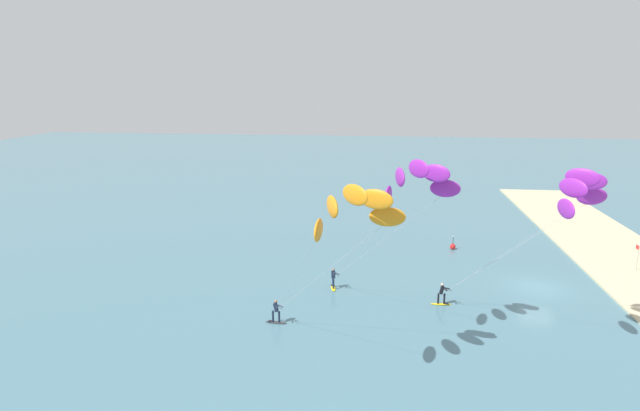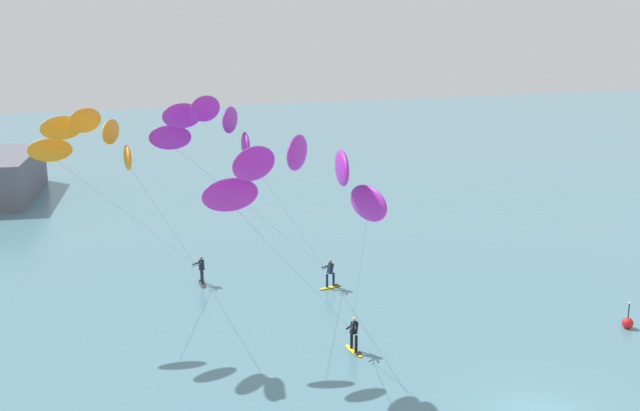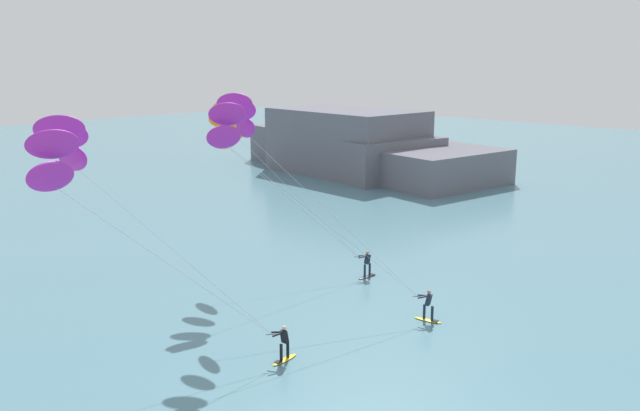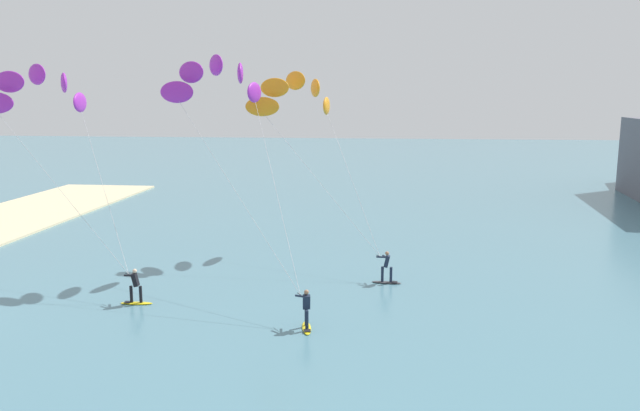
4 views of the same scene
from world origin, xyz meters
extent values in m
ellipsoid|color=yellow|center=(-2.13, 16.22, 0.04)|extent=(1.54, 0.64, 0.08)
cube|color=black|center=(-1.72, 16.30, 0.09)|extent=(0.33, 0.34, 0.02)
cylinder|color=#192338|center=(-2.34, 16.18, 0.47)|extent=(0.14, 0.14, 0.78)
cylinder|color=#192338|center=(-1.91, 16.26, 0.47)|extent=(0.14, 0.14, 0.78)
cube|color=#192338|center=(-2.13, 16.22, 1.16)|extent=(0.37, 0.35, 0.63)
sphere|color=#9E7051|center=(-2.13, 16.22, 1.58)|extent=(0.20, 0.20, 0.20)
cylinder|color=black|center=(-2.57, 15.90, 1.31)|extent=(0.46, 0.34, 0.03)
cylinder|color=#192338|center=(-2.29, 15.97, 1.34)|extent=(0.40, 0.56, 0.15)
cylinder|color=#192338|center=(-2.41, 16.15, 1.34)|extent=(0.61, 0.23, 0.15)
ellipsoid|color=purple|center=(-11.47, 12.16, 9.67)|extent=(1.89, 0.62, 1.10)
ellipsoid|color=purple|center=(-11.01, 11.52, 10.68)|extent=(1.88, 0.73, 1.10)
ellipsoid|color=purple|center=(-10.22, 10.42, 11.06)|extent=(1.70, 1.34, 1.10)
ellipsoid|color=purple|center=(-9.44, 9.33, 10.68)|extent=(1.25, 1.75, 1.10)
ellipsoid|color=purple|center=(-8.98, 8.68, 9.67)|extent=(0.62, 1.89, 1.10)
cylinder|color=#B2B2B7|center=(-7.02, 14.03, 5.34)|extent=(8.91, 3.76, 8.07)
cylinder|color=#B2B2B7|center=(-5.78, 12.29, 5.34)|extent=(6.43, 7.23, 8.07)
ellipsoid|color=#333338|center=(-8.80, 19.48, 0.04)|extent=(0.49, 1.53, 0.08)
cube|color=black|center=(-8.76, 19.89, 0.09)|extent=(0.31, 0.30, 0.02)
cylinder|color=#192338|center=(-8.82, 19.26, 0.47)|extent=(0.14, 0.14, 0.78)
cylinder|color=#192338|center=(-8.78, 19.70, 0.47)|extent=(0.14, 0.14, 0.78)
cube|color=#192338|center=(-8.80, 19.48, 1.16)|extent=(0.33, 0.35, 0.63)
sphere|color=#9E7051|center=(-8.80, 19.48, 1.58)|extent=(0.20, 0.20, 0.20)
cylinder|color=black|center=(-9.20, 19.11, 1.31)|extent=(0.43, 0.39, 0.03)
cylinder|color=#192338|center=(-8.93, 19.21, 1.34)|extent=(0.34, 0.58, 0.15)
cylinder|color=#192338|center=(-9.07, 19.37, 1.34)|extent=(0.59, 0.30, 0.15)
ellipsoid|color=orange|center=(-16.46, 15.59, 8.88)|extent=(2.02, 0.41, 1.10)
ellipsoid|color=orange|center=(-15.88, 14.96, 9.96)|extent=(1.99, 0.98, 1.10)
ellipsoid|color=orange|center=(-14.90, 13.89, 10.38)|extent=(1.69, 1.59, 1.10)
ellipsoid|color=orange|center=(-13.92, 12.82, 9.96)|extent=(1.14, 1.95, 1.10)
ellipsoid|color=orange|center=(-13.35, 12.19, 8.88)|extent=(0.41, 2.02, 1.10)
cylinder|color=#B2B2B7|center=(-12.83, 17.35, 4.94)|extent=(7.27, 3.53, 7.28)
cylinder|color=#B2B2B7|center=(-11.28, 15.65, 4.94)|extent=(4.17, 6.93, 7.28)
ellipsoid|color=yellow|center=(-4.30, 8.00, 0.04)|extent=(0.46, 1.52, 0.08)
cube|color=black|center=(-4.27, 7.58, 0.09)|extent=(0.31, 0.30, 0.02)
cylinder|color=black|center=(-4.32, 8.22, 0.47)|extent=(0.14, 0.14, 0.78)
cylinder|color=black|center=(-4.29, 7.78, 0.47)|extent=(0.14, 0.14, 0.78)
cube|color=black|center=(-4.30, 8.00, 1.16)|extent=(0.32, 0.34, 0.63)
sphere|color=beige|center=(-4.30, 8.00, 1.58)|extent=(0.20, 0.20, 0.20)
cylinder|color=black|center=(-4.63, 7.55, 1.31)|extent=(0.35, 0.46, 0.03)
cylinder|color=black|center=(-4.37, 7.71, 1.34)|extent=(0.24, 0.60, 0.15)
cylinder|color=black|center=(-4.55, 7.84, 1.34)|extent=(0.56, 0.40, 0.15)
ellipsoid|color=purple|center=(-11.29, 2.27, 9.13)|extent=(1.99, 0.62, 1.10)
ellipsoid|color=purple|center=(-10.61, 1.78, 10.19)|extent=(1.85, 1.30, 1.10)
ellipsoid|color=purple|center=(-9.46, 0.94, 10.60)|extent=(1.42, 1.78, 1.10)
ellipsoid|color=purple|center=(-8.31, 0.10, 10.19)|extent=(0.78, 1.99, 1.10)
ellipsoid|color=purple|center=(-7.64, -0.40, 9.13)|extent=(0.62, 1.99, 1.10)
cylinder|color=#B2B2B7|center=(-7.96, 4.91, 5.07)|extent=(6.68, 5.30, 7.53)
cylinder|color=#B2B2B7|center=(-6.13, 3.58, 5.07)|extent=(3.03, 7.96, 7.53)
cube|color=slate|center=(-37.14, 49.32, 2.32)|extent=(27.22, 17.17, 4.63)
cube|color=slate|center=(-28.50, 49.70, 1.88)|extent=(24.21, 16.64, 3.76)
cube|color=slate|center=(-34.66, 47.56, 3.72)|extent=(18.07, 12.22, 7.43)
camera|label=1|loc=(-41.58, 12.42, 16.07)|focal=29.78mm
camera|label=2|loc=(-16.90, -20.10, 14.30)|focal=40.89mm
camera|label=3|loc=(15.35, -10.77, 13.32)|focal=36.65mm
camera|label=4|loc=(21.56, 19.40, 9.43)|focal=34.29mm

